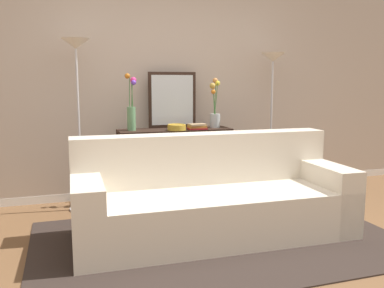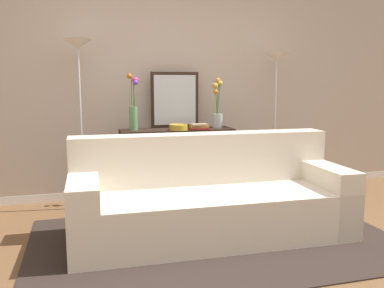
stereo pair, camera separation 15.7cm
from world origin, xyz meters
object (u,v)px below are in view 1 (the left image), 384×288
Objects in this scene: console_table at (175,151)px; vase_tall_flowers at (131,109)px; book_row_under_console at (146,197)px; couch at (212,200)px; floor_lamp_right at (272,84)px; book_stack at (197,127)px; wall_mirror at (172,100)px; vase_short_flowers at (215,110)px; floor_lamp_left at (77,77)px; fruit_bowl at (177,127)px.

vase_tall_flowers is at bearing 178.76° from console_table.
console_table reaches higher than book_row_under_console.
console_table is (-0.02, 1.17, 0.25)m from couch.
floor_lamp_right is 7.76× the size of book_stack.
wall_mirror reaches higher than book_stack.
floor_lamp_right is 2.73× the size of vase_tall_flowers.
couch is 1.89× the size of console_table.
wall_mirror is 1.16m from book_row_under_console.
vase_tall_flowers reaches higher than console_table.
floor_lamp_right is 1.99m from book_row_under_console.
console_table is at bearing 90.77° from couch.
couch is 4.18× the size of vase_short_flowers.
console_table is 0.67m from vase_short_flowers.
book_row_under_console is (0.71, 0.06, -1.35)m from floor_lamp_left.
console_table is 0.62m from book_row_under_console.
floor_lamp_right is (1.17, 1.10, 1.01)m from couch.
floor_lamp_right is 1.69m from vase_tall_flowers.
wall_mirror is 0.51m from vase_short_flowers.
floor_lamp_right is at bearing -10.66° from wall_mirror.
couch is at bearing -88.41° from fruit_bowl.
fruit_bowl reaches higher than book_row_under_console.
wall_mirror is 1.72× the size of book_row_under_console.
floor_lamp_left is 2.88× the size of vase_tall_flowers.
book_stack is at bearing -177.48° from floor_lamp_right.
wall_mirror is 1.11× the size of vase_short_flowers.
couch is at bearing -73.07° from book_row_under_console.
vase_tall_flowers is 0.97m from vase_short_flowers.
fruit_bowl is 0.24m from book_stack.
fruit_bowl is (-0.50, -0.13, -0.17)m from vase_short_flowers.
floor_lamp_left is 2.78× the size of wall_mirror.
vase_tall_flowers is 1.66× the size of book_row_under_console.
floor_lamp_right is at bearing 2.90° from fruit_bowl.
book_stack is (0.23, -0.10, 0.28)m from console_table.
couch is 1.88m from floor_lamp_left.
couch is 1.19m from console_table.
vase_short_flowers is at bearing 0.92° from book_row_under_console.
vase_short_flowers reaches higher than book_row_under_console.
vase_short_flowers is at bearing 2.76° from floor_lamp_left.
vase_tall_flowers is (0.56, 0.07, -0.35)m from floor_lamp_left.
book_stack is (-0.95, -0.04, -0.48)m from floor_lamp_right.
couch is 6.44× the size of book_row_under_console.
console_table is at bearing 156.00° from book_stack.
vase_short_flowers is 2.64× the size of book_stack.
fruit_bowl reaches higher than couch.
floor_lamp_right is 1.20m from wall_mirror.
couch is 1.56m from wall_mirror.
wall_mirror is (-1.17, 0.22, -0.18)m from floor_lamp_right.
fruit_bowl reaches higher than console_table.
console_table is 6.26× the size of fruit_bowl.
floor_lamp_right is 2.63× the size of wall_mirror.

